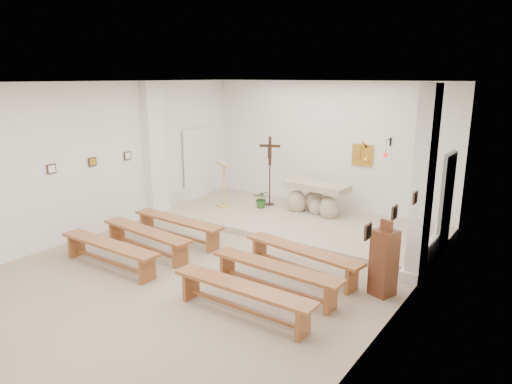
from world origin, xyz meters
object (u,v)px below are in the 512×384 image
Objects in this scene: altar at (315,200)px; lectern at (223,184)px; crucifix_stand at (270,166)px; bench_right_third at (242,293)px; bench_left_front at (178,224)px; bench_left_third at (109,249)px; bench_left_second at (146,236)px; bench_right_second at (275,272)px; bench_right_front at (302,255)px; donation_pedestal at (384,262)px.

altar is 1.37× the size of lectern.
crucifix_stand is 0.77× the size of bench_right_third.
lectern reaches higher than bench_right_third.
bench_left_third is (0.00, -1.86, 0.00)m from bench_left_front.
bench_left_front is 1.86m from bench_left_third.
altar is 4.54m from bench_left_second.
bench_right_second is at bearing -14.32° from bench_left_front.
crucifix_stand is (-1.39, -0.04, 0.76)m from altar.
altar is at bearing 110.68° from bench_right_second.
lectern is 5.71m from bench_right_third.
bench_right_second is (3.19, -0.93, 0.00)m from bench_left_front.
bench_right_third is at bearing -82.67° from bench_right_front.
altar is 0.71× the size of bench_left_second.
bench_left_third is at bearing -63.36° from lectern.
bench_left_front is (-1.74, -3.26, -0.10)m from altar.
bench_right_second is at bearing -22.65° from lectern.
bench_right_second is 3.32m from bench_left_third.
bench_left_second is 3.19m from bench_right_second.
bench_right_third is (0.00, -0.93, 0.00)m from bench_right_second.
bench_left_third is at bearing -104.25° from altar.
bench_left_second is at bearing -108.04° from altar.
lectern is at bearing -159.63° from crucifix_stand.
bench_left_front is 1.00× the size of bench_left_third.
bench_right_third is (-1.51, -1.95, -0.19)m from donation_pedestal.
bench_right_third is (3.19, -1.86, 0.00)m from bench_left_front.
altar is at bearing 153.18° from donation_pedestal.
bench_left_third is (-1.74, -5.12, -0.10)m from altar.
altar is 0.71× the size of bench_right_second.
bench_right_front is at bearing 1.95° from bench_left_front.
crucifix_stand reaches higher than bench_right_second.
bench_right_second is (-1.51, -1.02, -0.19)m from donation_pedestal.
bench_left_second and bench_left_third have the same top height.
crucifix_stand reaches higher than altar.
crucifix_stand is 0.77× the size of bench_right_front.
donation_pedestal is at bearing 3.02° from bench_left_front.
bench_left_second is (-3.19, -0.93, 0.00)m from bench_right_front.
bench_left_second is at bearing -147.50° from donation_pedestal.
bench_left_front is at bearing 94.63° from bench_left_second.
altar is 3.57m from bench_right_front.
lectern is at bearing 106.07° from bench_left_front.
bench_right_front is (2.84, -3.22, -0.86)m from crucifix_stand.
donation_pedestal reaches higher than bench_left_front.
bench_right_second is 1.00× the size of bench_right_third.
bench_left_front is at bearing -57.29° from lectern.
donation_pedestal is (5.30, -2.30, -0.20)m from lectern.
lectern is 1.35m from crucifix_stand.
altar is at bearing 72.03° from bench_left_second.
bench_left_front and bench_right_front have the same top height.
bench_left_front and bench_left_third have the same top height.
bench_right_third is at bearing -107.45° from donation_pedestal.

